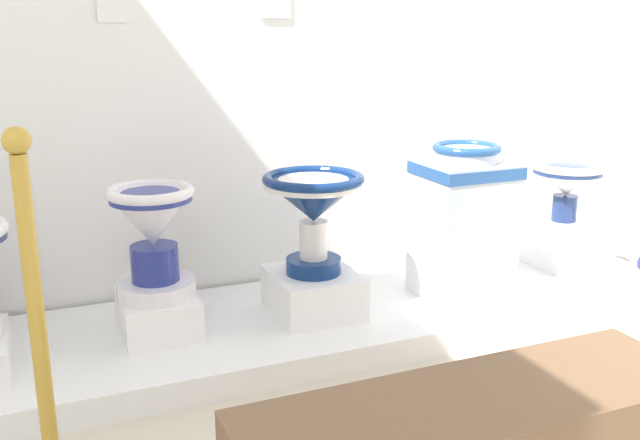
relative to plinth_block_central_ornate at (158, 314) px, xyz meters
The scene contains 12 objects.
display_platform 0.68m from the plinth_block_central_ornate, ahead, with size 3.43×0.84×0.11m, color white.
plinth_block_central_ornate is the anchor object (origin of this frame).
antique_toilet_central_ornate 0.34m from the plinth_block_central_ornate, ahead, with size 0.33×0.33×0.43m.
plinth_block_rightmost 0.64m from the plinth_block_central_ornate, ahead, with size 0.34×0.37×0.18m, color white.
antique_toilet_rightmost 0.76m from the plinth_block_central_ornate, ahead, with size 0.41×0.41×0.42m.
plinth_block_squat_floral 1.33m from the plinth_block_central_ornate, ahead, with size 0.38×0.32×0.24m, color white.
antique_toilet_squat_floral 1.39m from the plinth_block_central_ornate, ahead, with size 0.38×0.35×0.44m.
plinth_block_leftmost 2.05m from the plinth_block_central_ornate, ahead, with size 0.33×0.34×0.16m, color white.
antique_toilet_leftmost 2.07m from the plinth_block_central_ornate, ahead, with size 0.35×0.35×0.36m.
info_placard_second 1.25m from the plinth_block_central_ornate, 95.51° to the left, with size 0.11×0.01×0.15m.
info_placard_third 1.41m from the plinth_block_central_ornate, 32.82° to the left, with size 0.14×0.01×0.12m.
stanchion_post_near_left 1.02m from the plinth_block_central_ornate, 115.05° to the right, with size 0.24×0.24×1.05m.
Camera 1 is at (0.92, -0.44, 1.26)m, focal length 39.56 mm.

